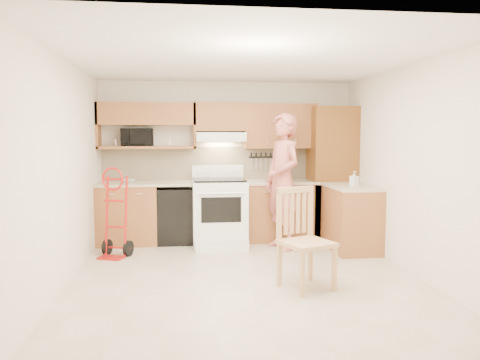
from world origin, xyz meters
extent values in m
cube|color=beige|center=(0.00, 0.00, -0.01)|extent=(4.00, 4.50, 0.02)
cube|color=white|center=(0.00, 0.00, 2.51)|extent=(4.00, 4.50, 0.02)
cube|color=white|center=(0.00, 2.26, 1.25)|extent=(4.00, 0.02, 2.50)
cube|color=white|center=(0.00, -2.26, 1.25)|extent=(4.00, 0.02, 2.50)
cube|color=white|center=(-2.01, 0.00, 1.25)|extent=(0.02, 4.50, 2.50)
cube|color=white|center=(2.01, 0.00, 1.25)|extent=(0.02, 4.50, 2.50)
cube|color=beige|center=(0.00, 2.23, 1.20)|extent=(3.92, 0.03, 0.55)
cube|color=#A0633B|center=(-1.55, 1.95, 0.45)|extent=(0.90, 0.60, 0.90)
cube|color=black|center=(-0.80, 1.95, 0.42)|extent=(0.60, 0.60, 0.85)
cube|color=#A0633B|center=(0.83, 1.95, 0.45)|extent=(1.14, 0.60, 0.90)
cube|color=beige|center=(-1.25, 1.95, 0.92)|extent=(1.50, 0.63, 0.04)
cube|color=beige|center=(0.83, 1.95, 0.92)|extent=(1.14, 0.63, 0.04)
cube|color=#A0633B|center=(1.70, 1.15, 0.45)|extent=(0.60, 1.00, 0.90)
cube|color=beige|center=(1.70, 1.15, 0.92)|extent=(0.63, 1.00, 0.04)
cube|color=brown|center=(1.65, 1.95, 1.05)|extent=(0.70, 0.60, 2.10)
cube|color=#A0633B|center=(-1.25, 2.08, 1.98)|extent=(1.50, 0.33, 0.34)
cube|color=#A0633B|center=(-1.25, 2.08, 1.47)|extent=(1.50, 0.33, 0.04)
cube|color=#A0633B|center=(-0.12, 2.08, 1.94)|extent=(0.76, 0.33, 0.44)
cube|color=#A0633B|center=(0.83, 2.08, 1.80)|extent=(1.14, 0.33, 0.70)
cube|color=white|center=(-0.12, 2.02, 1.63)|extent=(0.76, 0.46, 0.14)
imported|color=black|center=(-1.40, 2.08, 1.63)|extent=(0.52, 0.38, 0.27)
imported|color=#C06258|center=(0.73, 1.35, 0.99)|extent=(0.69, 0.84, 1.98)
imported|color=white|center=(1.70, 1.07, 1.05)|extent=(0.13, 0.13, 0.21)
imported|color=white|center=(-1.53, 1.95, 0.96)|extent=(0.23, 0.23, 0.05)
camera|label=1|loc=(-0.72, -5.42, 1.68)|focal=35.78mm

